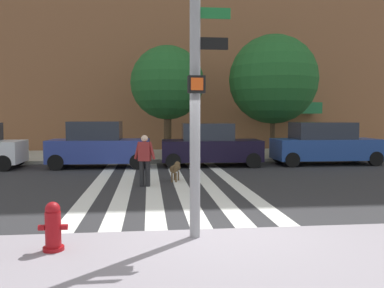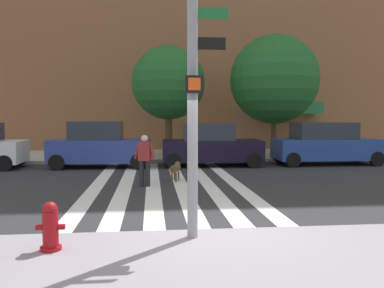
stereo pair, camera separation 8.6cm
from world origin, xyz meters
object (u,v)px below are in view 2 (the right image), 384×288
at_px(parked_car_fourth_in_line, 326,144).
at_px(street_tree_nearest, 168,83).
at_px(parked_car_behind_first, 100,146).
at_px(street_tree_middle, 274,79).
at_px(fire_hydrant, 50,227).
at_px(parked_car_third_in_line, 211,146).
at_px(dog_on_leash, 176,168).
at_px(pedestrian_dog_walker, 145,157).
at_px(traffic_light_pole, 193,38).

relative_size(parked_car_fourth_in_line, street_tree_nearest, 0.85).
bearing_deg(parked_car_behind_first, parked_car_fourth_in_line, -0.01).
height_order(parked_car_behind_first, street_tree_middle, street_tree_middle).
distance_m(fire_hydrant, parked_car_behind_first, 11.45).
height_order(parked_car_behind_first, parked_car_third_in_line, parked_car_behind_first).
bearing_deg(street_tree_middle, dog_on_leash, -130.05).
xyz_separation_m(parked_car_fourth_in_line, dog_on_leash, (-7.22, -4.06, -0.50)).
bearing_deg(fire_hydrant, parked_car_fourth_in_line, 49.90).
relative_size(parked_car_fourth_in_line, pedestrian_dog_walker, 2.95).
relative_size(traffic_light_pole, street_tree_nearest, 1.02).
bearing_deg(parked_car_fourth_in_line, street_tree_middle, 124.63).
distance_m(fire_hydrant, street_tree_middle, 16.39).
bearing_deg(parked_car_fourth_in_line, parked_car_third_in_line, 179.98).
bearing_deg(pedestrian_dog_walker, parked_car_behind_first, 112.17).
xyz_separation_m(parked_car_behind_first, street_tree_middle, (8.59, 2.49, 3.18)).
bearing_deg(street_tree_nearest, street_tree_middle, -4.63).
distance_m(fire_hydrant, parked_car_fourth_in_line, 14.93).
bearing_deg(pedestrian_dog_walker, street_tree_nearest, 82.08).
xyz_separation_m(fire_hydrant, dog_on_leash, (2.39, 7.36, -0.08)).
relative_size(parked_car_third_in_line, street_tree_nearest, 0.79).
xyz_separation_m(fire_hydrant, parked_car_behind_first, (-0.69, 11.42, 0.43)).
bearing_deg(parked_car_third_in_line, pedestrian_dog_walker, -119.90).
bearing_deg(parked_car_behind_first, dog_on_leash, -52.76).
bearing_deg(pedestrian_dog_walker, parked_car_fourth_in_line, 31.20).
height_order(fire_hydrant, parked_car_behind_first, parked_car_behind_first).
distance_m(parked_car_behind_first, parked_car_fourth_in_line, 10.30).
bearing_deg(parked_car_third_in_line, street_tree_nearest, 121.23).
bearing_deg(street_tree_nearest, parked_car_behind_first, -137.05).
height_order(parked_car_behind_first, parked_car_fourth_in_line, parked_car_behind_first).
xyz_separation_m(fire_hydrant, pedestrian_dog_walker, (1.35, 6.41, 0.41)).
xyz_separation_m(parked_car_third_in_line, pedestrian_dog_walker, (-2.88, -5.01, 0.02)).
bearing_deg(fire_hydrant, street_tree_middle, 60.41).
distance_m(parked_car_fourth_in_line, dog_on_leash, 8.29).
xyz_separation_m(parked_car_behind_first, street_tree_nearest, (3.14, 2.93, 2.99)).
bearing_deg(street_tree_nearest, parked_car_fourth_in_line, -22.24).
bearing_deg(street_tree_nearest, traffic_light_pole, -90.75).
distance_m(parked_car_fourth_in_line, street_tree_middle, 4.39).
bearing_deg(street_tree_middle, street_tree_nearest, 175.37).
relative_size(parked_car_third_in_line, dog_on_leash, 4.66).
height_order(traffic_light_pole, fire_hydrant, traffic_light_pole).
relative_size(parked_car_behind_first, parked_car_fourth_in_line, 0.90).
height_order(parked_car_behind_first, pedestrian_dog_walker, parked_car_behind_first).
height_order(fire_hydrant, street_tree_nearest, street_tree_nearest).
bearing_deg(fire_hydrant, parked_car_behind_first, 93.46).
bearing_deg(parked_car_fourth_in_line, street_tree_nearest, 157.76).
bearing_deg(parked_car_third_in_line, fire_hydrant, -110.32).
distance_m(parked_car_behind_first, pedestrian_dog_walker, 5.41).
bearing_deg(dog_on_leash, traffic_light_pole, -91.00).
relative_size(parked_car_fourth_in_line, dog_on_leash, 5.03).
bearing_deg(dog_on_leash, street_tree_nearest, 89.51).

